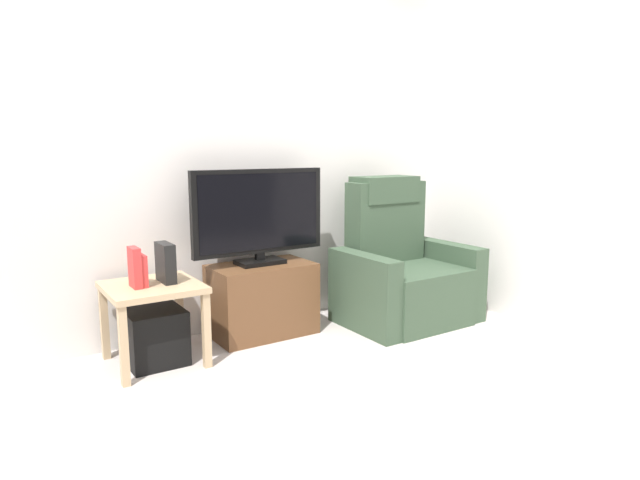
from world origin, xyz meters
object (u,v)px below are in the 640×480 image
television (259,214)px  book_middle (142,271)px  recliner_armchair (402,271)px  game_console (166,263)px  book_leftmost (135,267)px  subwoofer_box (155,336)px  tv_stand (262,299)px  side_table (153,297)px

television → book_middle: size_ratio=5.10×
recliner_armchair → game_console: size_ratio=4.51×
recliner_armchair → book_middle: (-1.89, 0.15, 0.22)m
recliner_armchair → book_leftmost: recliner_armchair is taller
subwoofer_box → book_middle: (-0.06, -0.02, 0.42)m
tv_stand → recliner_armchair: (1.05, -0.27, 0.12)m
recliner_armchair → subwoofer_box: 1.85m
tv_stand → television: size_ratio=0.72×
book_leftmost → book_middle: size_ratio=1.25×
television → subwoofer_box: size_ratio=2.90×
recliner_armchair → television: bearing=176.0°
side_table → subwoofer_box: (0.00, 0.00, -0.25)m
recliner_armchair → side_table: (-1.84, 0.17, 0.04)m
television → recliner_armchair: 1.19m
tv_stand → side_table: size_ratio=1.29×
tv_stand → television: television is taller
book_leftmost → tv_stand: bearing=8.2°
side_table → subwoofer_box: 0.25m
television → book_middle: bearing=-170.2°
side_table → tv_stand: bearing=7.8°
recliner_armchair → book_leftmost: bearing=-172.8°
television → side_table: (-0.79, -0.13, -0.43)m
recliner_armchair → subwoofer_box: (-1.84, 0.17, -0.21)m
television → subwoofer_box: television is taller
subwoofer_box → game_console: 0.46m
book_leftmost → book_middle: bearing=0.0°
tv_stand → recliner_armchair: recliner_armchair is taller
side_table → book_middle: size_ratio=2.84×
tv_stand → recliner_armchair: bearing=-14.6°
tv_stand → subwoofer_box: tv_stand is taller
side_table → recliner_armchair: bearing=-5.2°
side_table → book_middle: bearing=-160.8°
tv_stand → book_leftmost: bearing=-171.8°
television → recliner_armchair: size_ratio=0.90×
book_leftmost → television: bearing=9.4°
recliner_armchair → game_console: bearing=-174.2°
subwoofer_box → book_middle: 0.43m
tv_stand → television: bearing=90.0°
side_table → book_middle: 0.19m
tv_stand → book_leftmost: book_leftmost is taller
tv_stand → book_middle: book_middle is taller
side_table → book_leftmost: bearing=-168.7°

